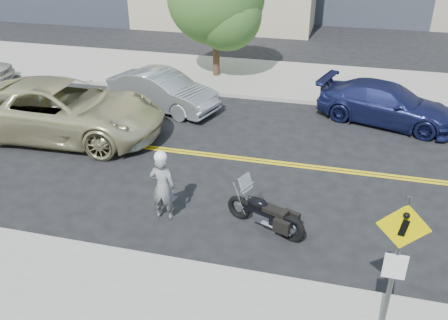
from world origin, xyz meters
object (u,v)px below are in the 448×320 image
object	(u,v)px
pedestrian_sign	(395,263)
parked_car_blue	(387,104)
motorcyclist	(163,185)
motorcycle	(266,206)
parked_car_silver	(163,91)
suv	(63,110)

from	to	relation	value
pedestrian_sign	parked_car_blue	distance (m)	10.37
pedestrian_sign	motorcyclist	world-z (taller)	pedestrian_sign
motorcycle	parked_car_silver	world-z (taller)	parked_car_silver
parked_car_silver	motorcycle	bearing A→B (deg)	-124.98
motorcycle	suv	distance (m)	8.11
motorcycle	parked_car_blue	distance (m)	7.85
parked_car_blue	motorcycle	bearing A→B (deg)	174.29
suv	parked_car_blue	bearing A→B (deg)	-72.50
pedestrian_sign	motorcyclist	distance (m)	5.82
parked_car_blue	pedestrian_sign	bearing A→B (deg)	-166.10
suv	parked_car_silver	bearing A→B (deg)	-39.50
parked_car_silver	parked_car_blue	distance (m)	8.07
motorcycle	parked_car_blue	size ratio (longest dim) A/B	0.43
suv	motorcyclist	bearing A→B (deg)	-129.41
parked_car_blue	motorcyclist	bearing A→B (deg)	160.32
motorcycle	suv	size ratio (longest dim) A/B	0.31
motorcyclist	motorcycle	world-z (taller)	motorcyclist
motorcyclist	suv	size ratio (longest dim) A/B	0.28
parked_car_silver	parked_car_blue	xyz separation A→B (m)	(8.04, 0.73, -0.02)
pedestrian_sign	parked_car_blue	size ratio (longest dim) A/B	0.63
motorcycle	parked_car_blue	world-z (taller)	parked_car_blue
pedestrian_sign	suv	bearing A→B (deg)	146.51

